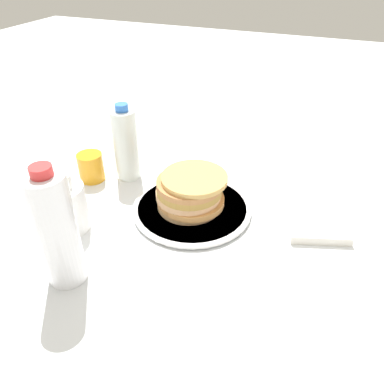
% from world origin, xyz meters
% --- Properties ---
extents(ground_plane, '(4.00, 4.00, 0.00)m').
position_xyz_m(ground_plane, '(0.00, 0.00, 0.00)').
color(ground_plane, white).
extents(plate, '(0.28, 0.28, 0.01)m').
position_xyz_m(plate, '(0.02, 0.01, 0.01)').
color(plate, white).
rests_on(plate, ground_plane).
extents(pancake_stack, '(0.16, 0.17, 0.09)m').
position_xyz_m(pancake_stack, '(0.02, 0.01, 0.06)').
color(pancake_stack, tan).
rests_on(pancake_stack, plate).
extents(juice_glass, '(0.07, 0.07, 0.08)m').
position_xyz_m(juice_glass, '(-0.01, -0.29, 0.04)').
color(juice_glass, orange).
rests_on(juice_glass, ground_plane).
extents(cream_jug, '(0.10, 0.10, 0.14)m').
position_xyz_m(cream_jug, '(0.18, -0.22, 0.06)').
color(cream_jug, white).
rests_on(cream_jug, ground_plane).
extents(water_bottle_near, '(0.07, 0.07, 0.21)m').
position_xyz_m(water_bottle_near, '(-0.06, -0.21, 0.10)').
color(water_bottle_near, silver).
rests_on(water_bottle_near, ground_plane).
extents(water_bottle_mid, '(0.07, 0.07, 0.25)m').
position_xyz_m(water_bottle_mid, '(0.31, -0.13, 0.12)').
color(water_bottle_mid, white).
rests_on(water_bottle_mid, ground_plane).
extents(napkin, '(0.20, 0.18, 0.02)m').
position_xyz_m(napkin, '(-0.05, 0.29, 0.01)').
color(napkin, white).
rests_on(napkin, ground_plane).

